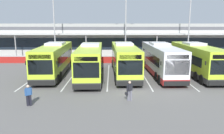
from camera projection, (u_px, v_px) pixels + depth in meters
The scene contains 19 objects.
ground_plane at pixel (130, 90), 20.84m from camera, with size 200.00×200.00×0.00m, color #605E5B.
terminal_building at pixel (120, 38), 46.66m from camera, with size 70.00×13.00×6.00m.
red_barrier_wall at pixel (122, 59), 34.96m from camera, with size 60.00×0.40×1.10m.
coach_bus_leftmost at pixel (54, 60), 26.90m from camera, with size 3.24×12.23×3.78m.
coach_bus_left_centre at pixel (90, 62), 25.64m from camera, with size 3.24×12.23×3.78m.
coach_bus_centre at pixel (124, 60), 26.77m from camera, with size 3.24×12.23×3.78m.
coach_bus_right_centre at pixel (161, 60), 26.79m from camera, with size 3.24×12.23×3.78m.
coach_bus_rightmost at pixel (196, 60), 26.90m from camera, with size 3.24×12.23×3.78m.
bay_stripe_far_west at pixel (38, 75), 26.72m from camera, with size 0.14×13.00×0.01m, color silver.
bay_stripe_west at pixel (73, 75), 26.72m from camera, with size 0.14×13.00×0.01m, color silver.
bay_stripe_mid_west at pixel (108, 75), 26.73m from camera, with size 0.14×13.00×0.01m, color silver.
bay_stripe_centre at pixel (143, 75), 26.73m from camera, with size 0.14×13.00×0.01m, color silver.
bay_stripe_mid_east at pixel (178, 75), 26.74m from camera, with size 0.14×13.00×0.01m, color silver.
bay_stripe_east at pixel (214, 75), 26.74m from camera, with size 0.14×13.00×0.01m, color silver.
pedestrian_with_handbag at pixel (129, 90), 17.85m from camera, with size 0.63×0.48×1.62m.
pedestrian_in_dark_coat at pixel (28, 95), 16.76m from camera, with size 0.47×0.42×1.62m.
lamp_post_west at pixel (54, 22), 35.72m from camera, with size 3.24×0.28×11.00m.
lamp_post_centre at pixel (126, 22), 35.66m from camera, with size 3.24×0.28×11.00m.
lamp_post_east at pixel (189, 22), 35.92m from camera, with size 3.24×0.28×11.00m.
Camera 1 is at (-1.65, -20.03, 6.14)m, focal length 35.99 mm.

